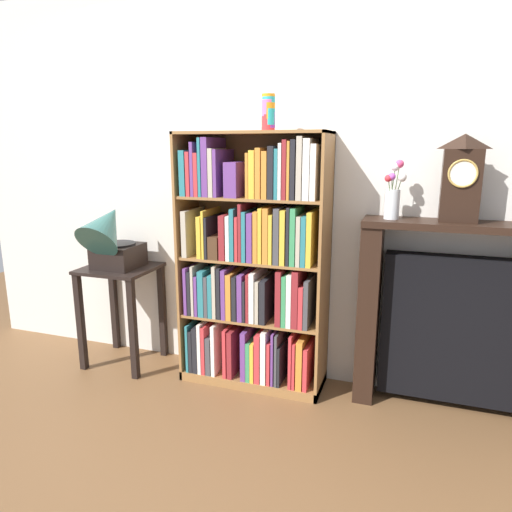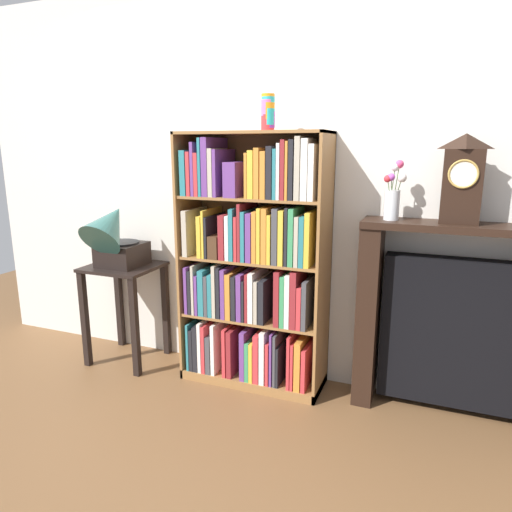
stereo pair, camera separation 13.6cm
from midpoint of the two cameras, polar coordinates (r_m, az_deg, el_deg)
The scene contains 9 objects.
ground_plane at distance 3.23m, azimuth -2.06°, elevation -15.74°, with size 7.93×6.40×0.02m, color brown.
wall_back at distance 3.07m, azimuth 2.23°, elevation 8.49°, with size 4.93×0.08×2.60m, color silver.
bookshelf at distance 2.98m, azimuth -1.61°, elevation -1.53°, with size 0.95×0.35×1.65m.
cup_stack at distance 2.84m, azimuth 0.12°, elevation 17.28°, with size 0.08×0.08×0.21m.
side_table_left at distance 3.49m, azimuth -17.36°, elevation -4.51°, with size 0.49×0.45×0.73m.
gramophone at distance 3.33m, azimuth -18.62°, elevation 2.30°, with size 0.30×0.47×0.52m.
fireplace_mantel at distance 2.96m, azimuth 22.85°, elevation -7.44°, with size 1.19×0.27×1.15m.
mantel_clock at distance 2.76m, azimuth 22.71°, elevation 8.80°, with size 0.20×0.13×0.48m.
flower_vase at distance 2.77m, azimuth 15.22°, elevation 7.24°, with size 0.12×0.11×0.34m.
Camera 1 is at (0.96, -2.66, 1.55)m, focal length 32.43 mm.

